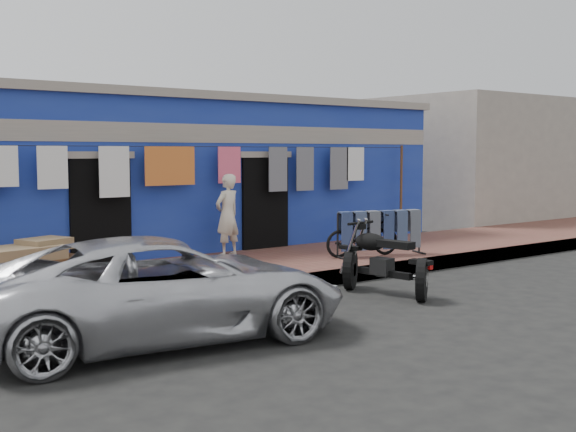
# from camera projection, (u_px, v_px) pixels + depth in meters

# --- Properties ---
(ground) EXTENTS (80.00, 80.00, 0.00)m
(ground) POSITION_uv_depth(u_px,v_px,m) (372.00, 305.00, 10.38)
(ground) COLOR black
(ground) RESTS_ON ground
(sidewalk) EXTENTS (28.00, 3.00, 0.25)m
(sidewalk) POSITION_uv_depth(u_px,v_px,m) (254.00, 270.00, 12.74)
(sidewalk) COLOR brown
(sidewalk) RESTS_ON ground
(curb) EXTENTS (28.00, 0.10, 0.25)m
(curb) POSITION_uv_depth(u_px,v_px,m) (305.00, 281.00, 11.59)
(curb) COLOR gray
(curb) RESTS_ON ground
(building) EXTENTS (12.20, 5.20, 3.36)m
(building) POSITION_uv_depth(u_px,v_px,m) (150.00, 176.00, 15.76)
(building) COLOR navy
(building) RESTS_ON ground
(neighbor_right) EXTENTS (6.00, 5.00, 3.80)m
(neighbor_right) POSITION_uv_depth(u_px,v_px,m) (472.00, 162.00, 22.39)
(neighbor_right) COLOR #9E9384
(neighbor_right) RESTS_ON ground
(clothesline) EXTENTS (10.06, 0.06, 2.10)m
(clothesline) POSITION_uv_depth(u_px,v_px,m) (199.00, 172.00, 13.37)
(clothesline) COLOR brown
(clothesline) RESTS_ON sidewalk
(car) EXTENTS (4.72, 2.64, 1.26)m
(car) POSITION_uv_depth(u_px,v_px,m) (163.00, 287.00, 8.41)
(car) COLOR silver
(car) RESTS_ON ground
(seated_person) EXTENTS (0.63, 0.50, 1.54)m
(seated_person) POSITION_uv_depth(u_px,v_px,m) (227.00, 215.00, 13.48)
(seated_person) COLOR beige
(seated_person) RESTS_ON sidewalk
(bicycle) EXTENTS (1.58, 0.86, 0.97)m
(bicycle) POSITION_uv_depth(u_px,v_px,m) (362.00, 230.00, 13.49)
(bicycle) COLOR black
(bicycle) RESTS_ON sidewalk
(motorcycle) EXTENTS (1.10, 1.89, 1.11)m
(motorcycle) POSITION_uv_depth(u_px,v_px,m) (385.00, 260.00, 11.07)
(motorcycle) COLOR black
(motorcycle) RESTS_ON ground
(charpoy) EXTENTS (2.24, 1.69, 0.62)m
(charpoy) POSITION_uv_depth(u_px,v_px,m) (23.00, 264.00, 10.58)
(charpoy) COLOR brown
(charpoy) RESTS_ON sidewalk
(jeans_rack) EXTENTS (2.02, 1.34, 0.88)m
(jeans_rack) POSITION_uv_depth(u_px,v_px,m) (379.00, 232.00, 13.58)
(jeans_rack) COLOR black
(jeans_rack) RESTS_ON sidewalk
(litter_a) EXTENTS (0.20, 0.17, 0.08)m
(litter_a) POSITION_uv_depth(u_px,v_px,m) (331.00, 288.00, 11.48)
(litter_a) COLOR silver
(litter_a) RESTS_ON ground
(litter_b) EXTENTS (0.16, 0.18, 0.07)m
(litter_b) POSITION_uv_depth(u_px,v_px,m) (326.00, 289.00, 11.41)
(litter_b) COLOR silver
(litter_b) RESTS_ON ground
(litter_c) EXTENTS (0.17, 0.21, 0.08)m
(litter_c) POSITION_uv_depth(u_px,v_px,m) (306.00, 299.00, 10.64)
(litter_c) COLOR silver
(litter_c) RESTS_ON ground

